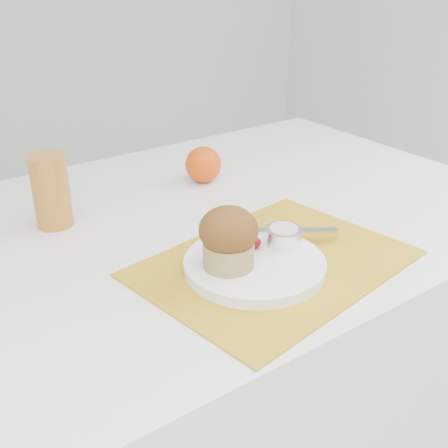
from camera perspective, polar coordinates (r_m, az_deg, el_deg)
table at (r=1.25m, az=-1.56°, el=-14.81°), size 1.20×0.80×0.75m
placemat at (r=0.89m, az=5.15°, el=-4.00°), size 0.45×0.36×0.00m
plate at (r=0.86m, az=3.12°, el=-4.17°), size 0.26×0.26×0.02m
ramekin at (r=0.90m, az=6.05°, el=-1.22°), size 0.07×0.07×0.03m
cream at (r=0.89m, az=6.09°, el=-0.51°), size 0.06×0.06×0.01m
raspberry_near at (r=0.88m, az=2.71°, el=-1.93°), size 0.02×0.02×0.02m
raspberry_far at (r=0.88m, az=3.11°, el=-1.89°), size 0.02×0.02×0.02m
butter_knife at (r=0.94m, az=5.82°, el=-0.71°), size 0.17×0.12×0.00m
orange at (r=1.19m, az=-2.12°, el=6.05°), size 0.08×0.08×0.08m
juice_glass at (r=1.03m, az=-17.15°, el=3.21°), size 0.07×0.07×0.13m
muffin at (r=0.82m, az=0.46°, el=-1.36°), size 0.10×0.10×0.09m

